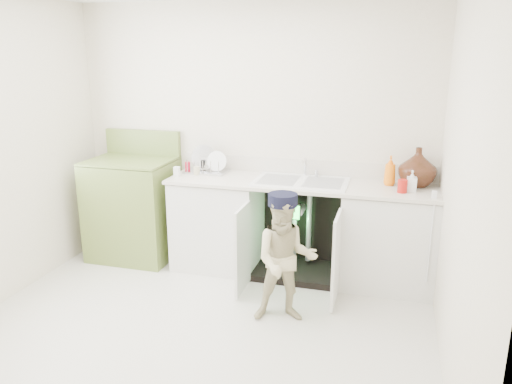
% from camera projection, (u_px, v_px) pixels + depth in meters
% --- Properties ---
extents(ground, '(3.50, 3.50, 0.00)m').
position_uv_depth(ground, '(197.00, 330.00, 3.78)').
color(ground, beige).
rests_on(ground, ground).
extents(room_shell, '(6.00, 5.50, 1.26)m').
position_uv_depth(room_shell, '(191.00, 170.00, 3.44)').
color(room_shell, silver).
rests_on(room_shell, ground).
extents(counter_run, '(2.44, 1.02, 1.24)m').
position_uv_depth(counter_run, '(303.00, 226.00, 4.62)').
color(counter_run, white).
rests_on(counter_run, ground).
extents(avocado_stove, '(0.81, 0.65, 1.26)m').
position_uv_depth(avocado_stove, '(133.00, 207.00, 5.04)').
color(avocado_stove, olive).
rests_on(avocado_stove, ground).
extents(repair_worker, '(0.57, 0.77, 1.02)m').
position_uv_depth(repair_worker, '(285.00, 258.00, 3.80)').
color(repair_worker, beige).
rests_on(repair_worker, ground).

